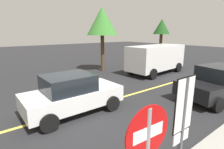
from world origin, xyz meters
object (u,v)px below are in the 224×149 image
car_white_approaching (72,94)px  tree_centre_verge (162,28)px  white_van (156,57)px  car_black_mid_road (219,83)px  tree_left_verge (102,22)px  speed_limit_sign (183,119)px

car_white_approaching → tree_centre_verge: size_ratio=0.84×
white_van → car_white_approaching: (-8.45, -2.52, -0.46)m
car_black_mid_road → tree_centre_verge: size_ratio=0.94×
car_white_approaching → tree_left_verge: (5.59, 5.86, 3.23)m
car_white_approaching → tree_left_verge: bearing=46.3°
car_white_approaching → tree_centre_verge: bearing=24.3°
white_van → car_black_mid_road: size_ratio=1.23×
speed_limit_sign → car_white_approaching: (0.18, 4.86, -0.96)m
tree_centre_verge → speed_limit_sign: bearing=-141.6°
speed_limit_sign → car_white_approaching: size_ratio=0.65×
car_white_approaching → tree_centre_verge: (13.90, 6.28, 2.88)m
speed_limit_sign → white_van: size_ratio=0.47×
white_van → tree_centre_verge: (5.45, 3.76, 2.42)m
speed_limit_sign → tree_centre_verge: tree_centre_verge is taller
car_white_approaching → tree_left_verge: size_ratio=0.75×
speed_limit_sign → tree_centre_verge: bearing=38.4°
speed_limit_sign → white_van: speed_limit_sign is taller
tree_left_verge → tree_centre_verge: (8.31, 0.42, -0.35)m
white_van → tree_centre_verge: bearing=34.6°
speed_limit_sign → car_black_mid_road: speed_limit_sign is taller
speed_limit_sign → car_black_mid_road: bearing=16.0°
car_white_approaching → tree_left_verge: 8.72m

